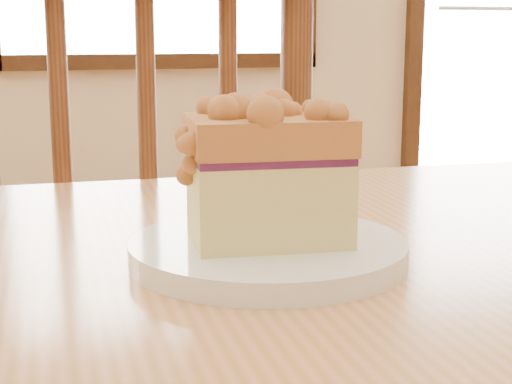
% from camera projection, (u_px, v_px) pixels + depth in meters
% --- Properties ---
extents(cafe_chair_main, '(0.49, 0.49, 1.03)m').
position_uv_depth(cafe_chair_main, '(130.00, 308.00, 1.13)').
color(cafe_chair_main, '#5A3318').
rests_on(cafe_chair_main, ground).
extents(plate, '(0.20, 0.20, 0.02)m').
position_uv_depth(plate, '(268.00, 252.00, 0.56)').
color(plate, white).
rests_on(plate, cafe_table_main).
extents(cake_slice, '(0.13, 0.09, 0.11)m').
position_uv_depth(cake_slice, '(266.00, 168.00, 0.55)').
color(cake_slice, '#D2C677').
rests_on(cake_slice, plate).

